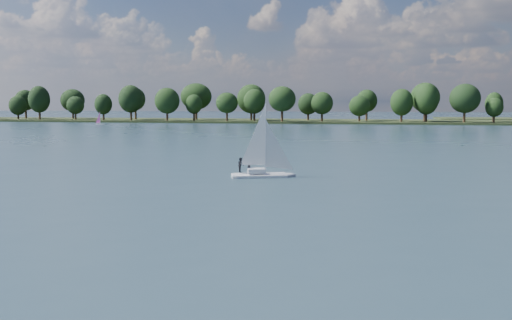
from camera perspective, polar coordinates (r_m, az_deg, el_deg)
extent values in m
plane|color=#233342|center=(123.18, 3.32, 1.93)|extent=(700.00, 700.00, 0.00)
cube|color=black|center=(234.57, 6.82, 3.78)|extent=(660.00, 40.00, 1.50)
cube|color=silver|center=(64.01, 0.45, -1.74)|extent=(6.81, 3.90, 0.77)
cube|color=silver|center=(63.91, 0.45, -1.05)|extent=(2.21, 1.73, 0.48)
cylinder|color=#B9B8C0|center=(63.57, 0.46, 2.19)|extent=(0.12, 0.12, 7.73)
imported|color=black|center=(64.48, -0.68, -0.45)|extent=(0.52, 0.68, 1.67)
imported|color=black|center=(64.10, -1.53, -0.49)|extent=(0.90, 1.00, 1.67)
cube|color=silver|center=(216.22, -15.31, 3.43)|extent=(3.20, 1.52, 0.50)
cylinder|color=silver|center=(216.14, -15.33, 4.09)|extent=(0.09, 0.09, 4.42)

